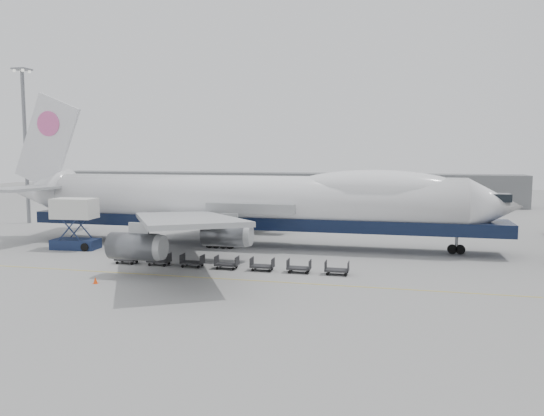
# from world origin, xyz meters

# --- Properties ---
(ground) EXTENTS (260.00, 260.00, 0.00)m
(ground) POSITION_xyz_m (0.00, 0.00, 0.00)
(ground) COLOR gray
(ground) RESTS_ON ground
(apron_line) EXTENTS (60.00, 0.15, 0.01)m
(apron_line) POSITION_xyz_m (0.00, -6.00, 0.01)
(apron_line) COLOR gold
(apron_line) RESTS_ON ground
(hangar) EXTENTS (110.00, 8.00, 7.00)m
(hangar) POSITION_xyz_m (-10.00, 70.00, 3.50)
(hangar) COLOR slate
(hangar) RESTS_ON ground
(floodlight_mast) EXTENTS (2.40, 2.40, 25.43)m
(floodlight_mast) POSITION_xyz_m (-42.00, 24.00, 14.27)
(floodlight_mast) COLOR slate
(floodlight_mast) RESTS_ON ground
(airliner) EXTENTS (67.00, 55.30, 19.98)m
(airliner) POSITION_xyz_m (0.64, 12.00, 5.62)
(airliner) COLOR white
(airliner) RESTS_ON ground
(catering_truck) EXTENTS (5.72, 4.15, 6.22)m
(catering_truck) POSITION_xyz_m (-20.09, 4.52, 3.46)
(catering_truck) COLOR #172446
(catering_truck) RESTS_ON ground
(traffic_cone) EXTENTS (0.42, 0.42, 0.61)m
(traffic_cone) POSITION_xyz_m (-8.15, -10.39, 0.29)
(traffic_cone) COLOR #FF460D
(traffic_cone) RESTS_ON ground
(dolly_0) EXTENTS (2.30, 1.35, 1.30)m
(dolly_0) POSITION_xyz_m (-9.73, -1.80, 0.53)
(dolly_0) COLOR #2D2D30
(dolly_0) RESTS_ON ground
(dolly_1) EXTENTS (2.30, 1.35, 1.30)m
(dolly_1) POSITION_xyz_m (-5.99, -1.80, 0.53)
(dolly_1) COLOR #2D2D30
(dolly_1) RESTS_ON ground
(dolly_2) EXTENTS (2.30, 1.35, 1.30)m
(dolly_2) POSITION_xyz_m (-2.26, -1.80, 0.53)
(dolly_2) COLOR #2D2D30
(dolly_2) RESTS_ON ground
(dolly_3) EXTENTS (2.30, 1.35, 1.30)m
(dolly_3) POSITION_xyz_m (1.47, -1.80, 0.53)
(dolly_3) COLOR #2D2D30
(dolly_3) RESTS_ON ground
(dolly_4) EXTENTS (2.30, 1.35, 1.30)m
(dolly_4) POSITION_xyz_m (5.21, -1.80, 0.53)
(dolly_4) COLOR #2D2D30
(dolly_4) RESTS_ON ground
(dolly_5) EXTENTS (2.30, 1.35, 1.30)m
(dolly_5) POSITION_xyz_m (8.94, -1.80, 0.53)
(dolly_5) COLOR #2D2D30
(dolly_5) RESTS_ON ground
(dolly_6) EXTENTS (2.30, 1.35, 1.30)m
(dolly_6) POSITION_xyz_m (12.68, -1.80, 0.53)
(dolly_6) COLOR #2D2D30
(dolly_6) RESTS_ON ground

